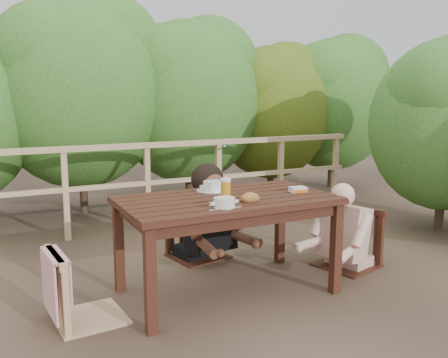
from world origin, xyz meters
name	(u,v)px	position (x,y,z in m)	size (l,w,h in m)	color
ground	(227,291)	(0.00, 0.00, 0.00)	(60.00, 60.00, 0.00)	brown
table	(227,246)	(0.00, 0.00, 0.38)	(1.63, 0.91, 0.75)	black
chair_left	(86,252)	(-1.07, 0.01, 0.48)	(0.48, 0.48, 0.96)	tan
chair_far	(198,207)	(0.13, 0.87, 0.49)	(0.49, 0.49, 0.98)	black
chair_right	(348,213)	(1.24, 0.03, 0.49)	(0.49, 0.49, 0.99)	black
woman	(197,185)	(0.13, 0.89, 0.70)	(0.57, 0.70, 1.41)	black
diner_right	(352,197)	(1.27, 0.03, 0.64)	(0.52, 0.64, 1.29)	tan
railing	(148,187)	(0.00, 2.00, 0.51)	(5.60, 0.10, 1.01)	tan
hedge_row	(146,68)	(0.40, 3.20, 1.90)	(6.60, 1.60, 3.80)	#325F22
soup_near	(224,204)	(-0.17, -0.30, 0.79)	(0.25, 0.25, 0.08)	white
soup_far	(213,187)	(0.02, 0.29, 0.80)	(0.28, 0.28, 0.09)	silver
bread_roll	(250,198)	(0.08, -0.22, 0.79)	(0.14, 0.11, 0.08)	#955B22
beer_glass	(226,189)	(0.00, 0.03, 0.83)	(0.08, 0.08, 0.16)	orange
tumbler	(256,200)	(0.10, -0.27, 0.79)	(0.06, 0.06, 0.07)	silver
butter_tub	(298,190)	(0.60, -0.08, 0.78)	(0.13, 0.09, 0.06)	silver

